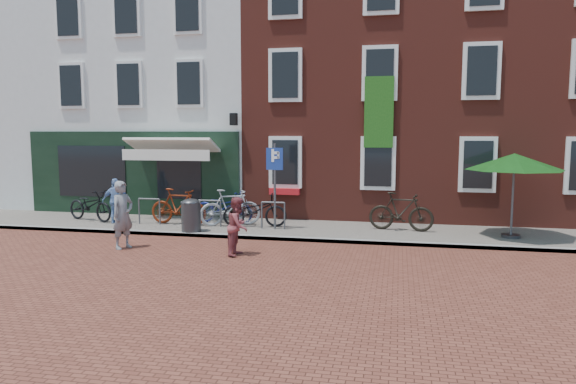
% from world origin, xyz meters
% --- Properties ---
extents(ground, '(80.00, 80.00, 0.00)m').
position_xyz_m(ground, '(0.00, 0.00, 0.00)').
color(ground, brown).
extents(sidewalk, '(24.00, 3.00, 0.10)m').
position_xyz_m(sidewalk, '(1.00, 1.50, 0.05)').
color(sidewalk, slate).
rests_on(sidewalk, ground).
extents(building_stucco, '(8.00, 8.00, 9.00)m').
position_xyz_m(building_stucco, '(-5.00, 7.00, 4.50)').
color(building_stucco, silver).
rests_on(building_stucco, ground).
extents(building_brick_mid, '(6.00, 8.00, 10.00)m').
position_xyz_m(building_brick_mid, '(2.00, 7.00, 5.00)').
color(building_brick_mid, maroon).
rests_on(building_brick_mid, ground).
extents(building_brick_right, '(6.00, 8.00, 10.00)m').
position_xyz_m(building_brick_right, '(8.00, 7.00, 5.00)').
color(building_brick_right, maroon).
rests_on(building_brick_right, ground).
extents(filler_left, '(7.00, 8.00, 9.00)m').
position_xyz_m(filler_left, '(-12.50, 7.00, 4.50)').
color(filler_left, silver).
rests_on(filler_left, ground).
extents(litter_bin, '(0.56, 0.56, 1.03)m').
position_xyz_m(litter_bin, '(-1.74, 0.30, 0.63)').
color(litter_bin, '#38383B').
rests_on(litter_bin, sidewalk).
extents(parking_sign, '(0.50, 0.07, 2.56)m').
position_xyz_m(parking_sign, '(0.55, 1.19, 1.80)').
color(parking_sign, '#4C4C4F').
rests_on(parking_sign, sidewalk).
extents(parasol, '(2.61, 2.61, 2.42)m').
position_xyz_m(parasol, '(7.22, 1.30, 2.27)').
color(parasol, '#4C4C4F').
rests_on(parasol, sidewalk).
extents(woman, '(0.62, 0.75, 1.75)m').
position_xyz_m(woman, '(-2.78, -1.72, 0.88)').
color(woman, gray).
rests_on(woman, ground).
extents(boy, '(0.58, 0.72, 1.43)m').
position_xyz_m(boy, '(0.34, -1.82, 0.72)').
color(boy, '#8F3D42').
rests_on(boy, ground).
extents(cafe_person, '(0.91, 0.64, 1.43)m').
position_xyz_m(cafe_person, '(-4.62, 1.16, 0.81)').
color(cafe_person, '#6E92C8').
rests_on(cafe_person, sidewalk).
extents(bicycle_0, '(2.06, 1.26, 1.02)m').
position_xyz_m(bicycle_0, '(-5.68, 1.39, 0.61)').
color(bicycle_0, black).
rests_on(bicycle_0, sidewalk).
extents(bicycle_1, '(1.92, 0.65, 1.13)m').
position_xyz_m(bicycle_1, '(-2.59, 1.35, 0.67)').
color(bicycle_1, '#631E0A').
rests_on(bicycle_1, sidewalk).
extents(bicycle_2, '(1.99, 0.81, 1.02)m').
position_xyz_m(bicycle_2, '(-1.28, 1.87, 0.61)').
color(bicycle_2, navy).
rests_on(bicycle_2, sidewalk).
extents(bicycle_3, '(1.93, 1.28, 1.13)m').
position_xyz_m(bicycle_3, '(-0.93, 1.48, 0.67)').
color(bicycle_3, '#A5A4A7').
rests_on(bicycle_3, sidewalk).
extents(bicycle_4, '(2.04, 1.03, 1.02)m').
position_xyz_m(bicycle_4, '(-0.13, 1.45, 0.61)').
color(bicycle_4, black).
rests_on(bicycle_4, sidewalk).
extents(bicycle_5, '(1.94, 0.78, 1.13)m').
position_xyz_m(bicycle_5, '(4.24, 1.71, 0.67)').
color(bicycle_5, black).
rests_on(bicycle_5, sidewalk).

